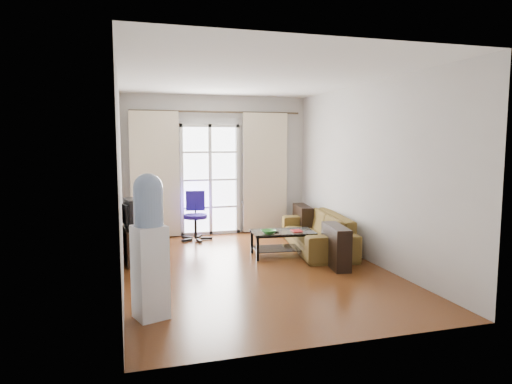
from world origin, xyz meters
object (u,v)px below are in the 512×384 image
(water_cooler, at_px, (149,243))
(tv_stand, at_px, (141,245))
(crt_tv, at_px, (140,213))
(coffee_table, at_px, (283,240))
(sofa, at_px, (317,232))
(task_chair, at_px, (196,226))

(water_cooler, bearing_deg, tv_stand, 71.17)
(tv_stand, xyz_separation_m, crt_tv, (0.00, 0.04, 0.48))
(coffee_table, relative_size, water_cooler, 0.68)
(sofa, distance_m, crt_tv, 2.92)
(tv_stand, xyz_separation_m, water_cooler, (0.01, -2.29, 0.53))
(sofa, bearing_deg, coffee_table, -62.31)
(task_chair, distance_m, water_cooler, 3.79)
(task_chair, bearing_deg, water_cooler, -96.59)
(crt_tv, distance_m, water_cooler, 2.34)
(tv_stand, bearing_deg, coffee_table, -10.93)
(sofa, distance_m, tv_stand, 2.89)
(water_cooler, bearing_deg, crt_tv, 71.12)
(crt_tv, xyz_separation_m, water_cooler, (0.01, -2.34, 0.05))
(coffee_table, distance_m, water_cooler, 3.04)
(tv_stand, distance_m, water_cooler, 2.35)
(tv_stand, height_order, task_chair, task_chair)
(sofa, xyz_separation_m, water_cooler, (-2.87, -2.29, 0.48))
(sofa, bearing_deg, task_chair, -116.72)
(coffee_table, bearing_deg, sofa, 18.99)
(crt_tv, bearing_deg, water_cooler, -100.70)
(sofa, distance_m, water_cooler, 3.71)
(coffee_table, height_order, crt_tv, crt_tv)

